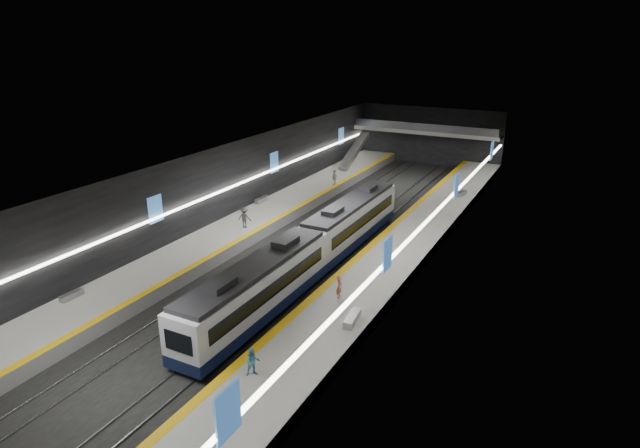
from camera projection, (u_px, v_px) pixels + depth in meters
The scene contains 26 objects.
ground at pixel (311, 249), 46.89m from camera, with size 70.00×70.00×0.00m, color black.
ceiling at pixel (311, 159), 44.13m from camera, with size 20.00×70.00×0.04m, color beige.
wall_left at pixel (217, 190), 49.83m from camera, with size 0.04×70.00×8.00m, color black.
wall_right at pixel (425, 224), 41.18m from camera, with size 0.04×70.00×8.00m, color black.
wall_back at pixel (430, 136), 74.66m from camera, with size 20.00×0.04×8.00m, color black.
platform_left at pixel (241, 229), 49.96m from camera, with size 5.00×70.00×1.00m, color slate.
tile_surface_left at pixel (240, 224), 49.78m from camera, with size 5.00×70.00×0.02m, color #989893.
tactile_strip_left at pixel (260, 228), 48.83m from camera, with size 0.60×70.00×0.02m, color #E7AC0C.
platform_right at pixel (392, 259), 43.47m from camera, with size 5.00×70.00×1.00m, color slate.
tile_surface_right at pixel (392, 254), 43.29m from camera, with size 5.00×70.00×0.02m, color #989893.
tactile_strip_right at pixel (367, 249), 44.24m from camera, with size 0.60×70.00×0.02m, color #E7AC0C.
rails at pixel (311, 248), 46.86m from camera, with size 6.52×70.00×0.12m.
train at pixel (311, 249), 41.19m from camera, with size 2.69×30.04×3.60m.
ad_posters at pixel (316, 197), 46.17m from camera, with size 19.94×53.50×2.20m.
cove_light_left at pixel (219, 192), 49.81m from camera, with size 0.25×68.60×0.12m, color white.
cove_light_right at pixel (422, 226), 41.34m from camera, with size 0.25×68.60×0.12m, color white.
mezzanine_bridge at pixel (426, 131), 72.58m from camera, with size 20.00×3.00×1.50m.
escalator at pixel (354, 151), 70.79m from camera, with size 1.20×8.00×0.60m, color #99999E.
bench_left_near at pixel (72, 295), 36.12m from camera, with size 0.46×1.66×0.41m, color #99999E.
bench_left_far at pixel (261, 200), 56.08m from camera, with size 0.54×1.93×0.47m, color #99999E.
bench_right_near at pixel (352, 319), 33.12m from camera, with size 0.57×2.04×0.50m, color #99999E.
bench_right_far at pixel (461, 193), 58.33m from camera, with size 0.49×1.77×0.43m, color #99999E.
passenger_right_a at pixel (339, 287), 36.01m from camera, with size 0.58×0.38×1.58m, color #C26648.
passenger_right_b at pixel (253, 362), 27.90m from camera, with size 0.77×0.60×1.59m, color teal.
passenger_left_a at pixel (335, 178), 62.08m from camera, with size 1.01×0.42×1.73m, color beige.
passenger_left_b at pixel (245, 218), 48.63m from camera, with size 1.24×0.71×1.92m, color #3C3C43.
Camera 1 is at (20.63, -38.04, 18.19)m, focal length 30.00 mm.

